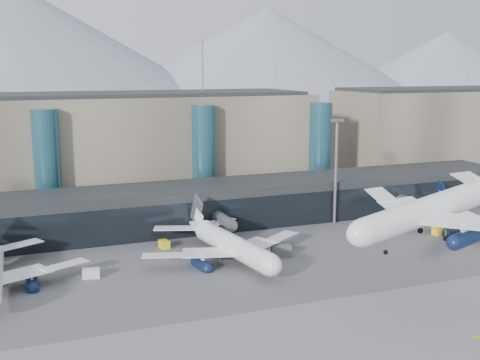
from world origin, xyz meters
name	(u,v)px	position (x,y,z in m)	size (l,w,h in m)	color
ground	(322,315)	(0.00, 0.00, 0.00)	(900.00, 900.00, 0.00)	#515154
runway_strip	(378,358)	(0.00, -15.00, 0.02)	(400.00, 40.00, 0.04)	slate
runway_markings	(378,357)	(0.00, -15.00, 0.05)	(128.00, 1.00, 0.02)	gold
concourse	(206,205)	(-0.02, 57.73, 4.97)	(170.00, 27.00, 10.00)	black
terminal_main	(81,150)	(-25.00, 90.00, 15.44)	(130.00, 30.00, 31.00)	gray
terminal_east	(439,133)	(95.00, 90.00, 15.44)	(70.00, 30.00, 31.00)	gray
teal_towers	(130,162)	(-14.99, 74.01, 14.01)	(116.40, 19.40, 46.00)	#245767
mountain_ridge	(88,56)	(15.97, 380.00, 45.74)	(910.00, 400.00, 110.00)	gray
lightmast_mid	(336,165)	(30.00, 48.00, 14.42)	(3.00, 1.20, 25.60)	slate
hero_jet	(444,199)	(18.37, -4.19, 17.84)	(36.71, 36.38, 11.87)	white
jet_parked_mid	(225,236)	(-4.28, 32.50, 4.54)	(36.87, 37.02, 12.00)	white
jet_parked_right	(462,212)	(55.32, 32.33, 4.11)	(32.84, 33.78, 10.86)	white
veh_a	(91,273)	(-31.10, 30.07, 0.86)	(3.07, 1.73, 1.73)	silver
veh_b	(164,244)	(-14.09, 43.30, 0.80)	(2.76, 1.70, 1.59)	yellow
veh_c	(282,251)	(6.71, 29.08, 1.11)	(4.01, 2.11, 2.23)	#515156
veh_e	(440,230)	(47.40, 30.40, 0.97)	(3.41, 1.94, 1.94)	yellow
veh_g	(363,233)	(30.38, 35.60, 0.76)	(2.62, 1.53, 1.53)	silver
veh_h	(262,258)	(1.06, 26.02, 1.14)	(4.13, 2.18, 2.28)	yellow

